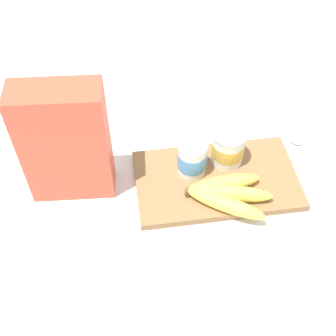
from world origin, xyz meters
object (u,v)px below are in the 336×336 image
at_px(yogurt_cup_back, 228,147).
at_px(banana_bunch, 227,193).
at_px(cereal_box, 65,143).
at_px(cutting_board, 216,180).
at_px(yogurt_cup_front, 192,159).
at_px(spoon, 306,146).

distance_m(yogurt_cup_back, banana_bunch, 0.11).
bearing_deg(cereal_box, cutting_board, 177.94).
relative_size(cutting_board, yogurt_cup_back, 4.23).
xyz_separation_m(cereal_box, banana_bunch, (0.32, -0.09, -0.10)).
height_order(yogurt_cup_back, banana_bunch, yogurt_cup_back).
distance_m(yogurt_cup_front, banana_bunch, 0.11).
distance_m(cutting_board, spoon, 0.25).
height_order(cereal_box, spoon, cereal_box).
bearing_deg(yogurt_cup_back, cereal_box, -177.64).
bearing_deg(yogurt_cup_back, spoon, 7.75).
relative_size(cutting_board, yogurt_cup_front, 4.36).
relative_size(cutting_board, banana_bunch, 1.93).
distance_m(cutting_board, yogurt_cup_back, 0.08).
bearing_deg(banana_bunch, spoon, 30.45).
distance_m(cutting_board, banana_bunch, 0.06).
relative_size(yogurt_cup_front, banana_bunch, 0.44).
height_order(cutting_board, spoon, cutting_board).
bearing_deg(cereal_box, yogurt_cup_back, -173.37).
xyz_separation_m(cereal_box, yogurt_cup_back, (0.34, 0.01, -0.08)).
distance_m(cereal_box, spoon, 0.56).
bearing_deg(cutting_board, spoon, 17.87).
distance_m(cereal_box, banana_bunch, 0.35).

